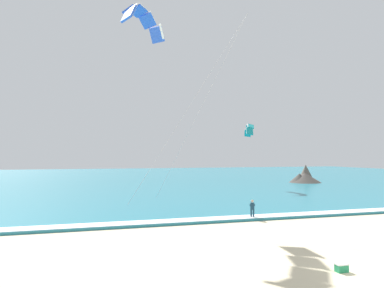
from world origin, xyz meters
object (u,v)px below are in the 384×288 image
at_px(surfboard, 252,219).
at_px(cooler_box, 342,268).
at_px(kitesurfer, 252,208).
at_px(kite_primary, 142,18).
at_px(kite_distant, 249,129).

xyz_separation_m(surfboard, cooler_box, (-2.35, -14.19, 0.18)).
height_order(kitesurfer, kite_primary, kite_primary).
xyz_separation_m(surfboard, kitesurfer, (0.01, 0.02, 0.91)).
relative_size(kite_primary, kite_distant, 3.44).
relative_size(kite_distant, cooler_box, 9.40).
xyz_separation_m(kitesurfer, kite_distant, (11.72, 24.78, 8.82)).
bearing_deg(kite_primary, cooler_box, -72.98).
xyz_separation_m(kite_primary, cooler_box, (6.25, -20.41, -18.57)).
bearing_deg(kitesurfer, surfboard, -114.51).
height_order(kitesurfer, cooler_box, kitesurfer).
bearing_deg(kitesurfer, kite_distant, 64.70).
xyz_separation_m(surfboard, kite_primary, (-8.60, 6.22, 18.74)).
bearing_deg(cooler_box, kite_primary, 107.02).
relative_size(kitesurfer, cooler_box, 2.91).
bearing_deg(kitesurfer, kite_primary, 144.21).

